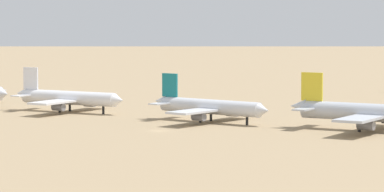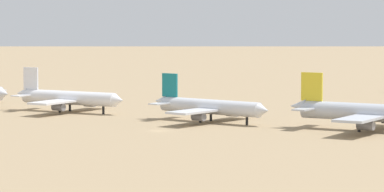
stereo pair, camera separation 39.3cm
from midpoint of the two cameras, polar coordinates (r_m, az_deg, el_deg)
ground at (r=250.16m, az=-1.88°, el=-2.03°), size 4000.00×4000.00×0.00m
parked_jet_white_1 at (r=301.97m, az=-7.13°, el=-0.11°), size 40.07×33.51×13.28m
parked_jet_teal_2 at (r=270.74m, az=1.02°, el=-0.63°), size 39.11×33.20×12.92m
parked_jet_yellow_3 at (r=253.00m, az=10.15°, el=-0.94°), size 43.50×36.38×14.41m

